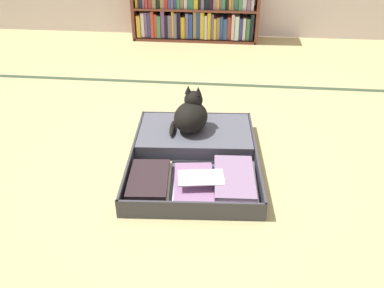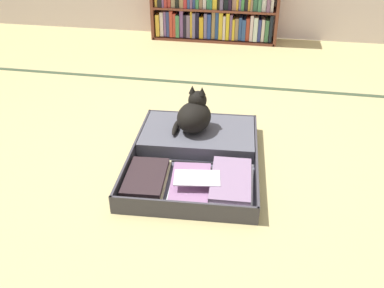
% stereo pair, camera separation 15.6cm
% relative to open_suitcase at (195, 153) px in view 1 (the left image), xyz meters
% --- Properties ---
extents(ground_plane, '(10.00, 10.00, 0.00)m').
position_rel_open_suitcase_xyz_m(ground_plane, '(0.03, 0.03, -0.04)').
color(ground_plane, tan).
extents(tatami_border, '(4.80, 0.05, 0.00)m').
position_rel_open_suitcase_xyz_m(tatami_border, '(0.03, 1.09, -0.04)').
color(tatami_border, '#394A32').
rests_on(tatami_border, ground_plane).
extents(open_suitcase, '(0.76, 0.95, 0.10)m').
position_rel_open_suitcase_xyz_m(open_suitcase, '(0.00, 0.00, 0.00)').
color(open_suitcase, '#3C3B43').
rests_on(open_suitcase, ground_plane).
extents(black_cat, '(0.25, 0.27, 0.26)m').
position_rel_open_suitcase_xyz_m(black_cat, '(-0.04, 0.17, 0.15)').
color(black_cat, black).
rests_on(black_cat, open_suitcase).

